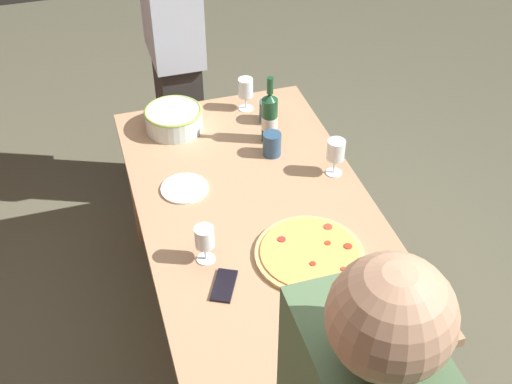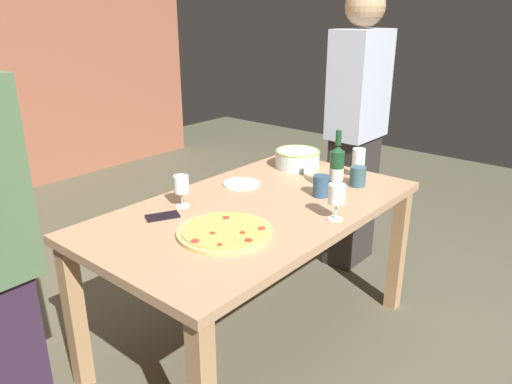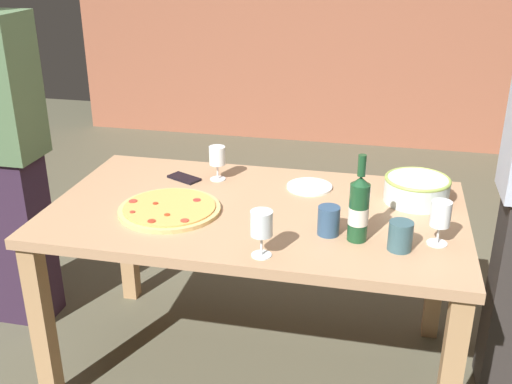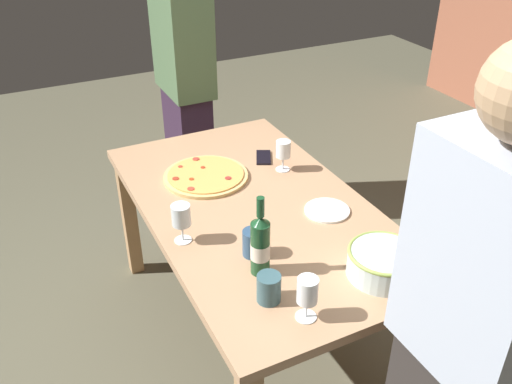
{
  "view_description": "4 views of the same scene",
  "coord_description": "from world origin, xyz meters",
  "views": [
    {
      "loc": [
        -1.81,
        0.55,
        2.42
      ],
      "look_at": [
        0.0,
        0.0,
        0.82
      ],
      "focal_mm": 45.5,
      "sensor_mm": 36.0,
      "label": 1
    },
    {
      "loc": [
        -1.62,
        -1.37,
        1.61
      ],
      "look_at": [
        0.0,
        0.0,
        0.82
      ],
      "focal_mm": 34.6,
      "sensor_mm": 36.0,
      "label": 2
    },
    {
      "loc": [
        0.47,
        -2.1,
        1.74
      ],
      "look_at": [
        0.0,
        0.0,
        0.82
      ],
      "focal_mm": 42.82,
      "sensor_mm": 36.0,
      "label": 3
    },
    {
      "loc": [
        1.78,
        -0.89,
        2.03
      ],
      "look_at": [
        0.0,
        0.0,
        0.82
      ],
      "focal_mm": 38.8,
      "sensor_mm": 36.0,
      "label": 4
    }
  ],
  "objects": [
    {
      "name": "cup_ceramic",
      "position": [
        0.3,
        -0.16,
        0.8
      ],
      "size": [
        0.08,
        0.08,
        0.1
      ],
      "primitive_type": "cylinder",
      "color": "navy",
      "rests_on": "dining_table"
    },
    {
      "name": "wine_glass_near_pizza",
      "position": [
        0.1,
        -0.37,
        0.86
      ],
      "size": [
        0.07,
        0.07,
        0.16
      ],
      "color": "white",
      "rests_on": "dining_table"
    },
    {
      "name": "wine_bottle",
      "position": [
        0.4,
        -0.18,
        0.87
      ],
      "size": [
        0.07,
        0.07,
        0.31
      ],
      "color": "#194525",
      "rests_on": "dining_table"
    },
    {
      "name": "wine_glass_far_left",
      "position": [
        -0.23,
        0.25,
        0.85
      ],
      "size": [
        0.07,
        0.07,
        0.15
      ],
      "color": "white",
      "rests_on": "dining_table"
    },
    {
      "name": "cup_amber",
      "position": [
        0.55,
        -0.22,
        0.8
      ],
      "size": [
        0.08,
        0.08,
        0.1
      ],
      "primitive_type": "cylinder",
      "color": "#355861",
      "rests_on": "dining_table"
    },
    {
      "name": "side_plate",
      "position": [
        0.17,
        0.25,
        0.76
      ],
      "size": [
        0.19,
        0.19,
        0.01
      ],
      "primitive_type": "cylinder",
      "color": "white",
      "rests_on": "dining_table"
    },
    {
      "name": "cell_phone",
      "position": [
        -0.37,
        0.23,
        0.76
      ],
      "size": [
        0.16,
        0.13,
        0.01
      ],
      "primitive_type": "cube",
      "rotation": [
        0.0,
        0.0,
        1.11
      ],
      "color": "black",
      "rests_on": "dining_table"
    },
    {
      "name": "serving_bowl",
      "position": [
        0.61,
        0.2,
        0.8
      ],
      "size": [
        0.26,
        0.26,
        0.1
      ],
      "color": "silver",
      "rests_on": "dining_table"
    },
    {
      "name": "dining_table",
      "position": [
        0.0,
        0.0,
        0.66
      ],
      "size": [
        1.6,
        0.9,
        0.75
      ],
      "color": "tan",
      "rests_on": "ground"
    },
    {
      "name": "wine_glass_by_bottle",
      "position": [
        0.67,
        -0.15,
        0.86
      ],
      "size": [
        0.07,
        0.07,
        0.16
      ],
      "color": "white",
      "rests_on": "dining_table"
    },
    {
      "name": "ground_plane",
      "position": [
        0.0,
        0.0,
        0.0
      ],
      "size": [
        8.0,
        8.0,
        0.0
      ],
      "primitive_type": "plane",
      "color": "#585542"
    },
    {
      "name": "pizza",
      "position": [
        -0.32,
        -0.1,
        0.76
      ],
      "size": [
        0.39,
        0.39,
        0.02
      ],
      "color": "tan",
      "rests_on": "dining_table"
    }
  ]
}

